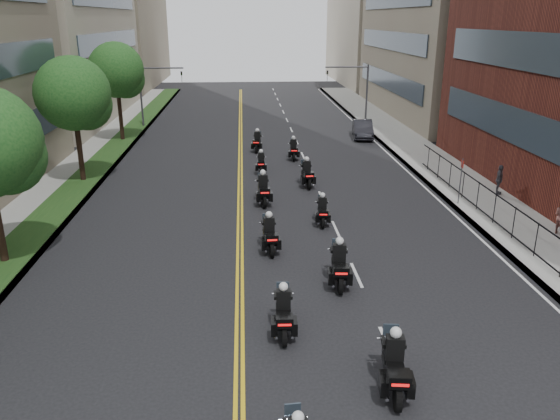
% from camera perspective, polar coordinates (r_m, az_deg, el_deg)
% --- Properties ---
extents(sidewalk_right, '(4.00, 90.00, 0.15)m').
position_cam_1_polar(sidewalk_right, '(38.07, 16.56, 4.00)').
color(sidewalk_right, gray).
rests_on(sidewalk_right, ground).
extents(sidewalk_left, '(4.00, 90.00, 0.15)m').
position_cam_1_polar(sidewalk_left, '(37.32, -20.62, 3.25)').
color(sidewalk_left, gray).
rests_on(sidewalk_left, ground).
extents(grass_strip, '(2.00, 90.00, 0.04)m').
position_cam_1_polar(grass_strip, '(37.07, -19.45, 3.44)').
color(grass_strip, '#163E16').
rests_on(grass_strip, sidewalk_left).
extents(iron_fence, '(0.05, 28.00, 1.50)m').
position_cam_1_polar(iron_fence, '(26.14, 24.19, -1.98)').
color(iron_fence, black).
rests_on(iron_fence, sidewalk_right).
extents(street_trees, '(4.40, 38.40, 7.98)m').
position_cam_1_polar(street_trees, '(30.04, -23.32, 9.16)').
color(street_trees, black).
rests_on(street_trees, ground).
extents(traffic_signal_right, '(4.09, 0.20, 5.60)m').
position_cam_1_polar(traffic_signal_right, '(52.84, 8.06, 12.75)').
color(traffic_signal_right, '#3F3F44').
rests_on(traffic_signal_right, ground).
extents(traffic_signal_left, '(4.09, 0.20, 5.60)m').
position_cam_1_polar(traffic_signal_left, '(52.42, -13.33, 12.38)').
color(traffic_signal_left, '#3F3F44').
rests_on(traffic_signal_left, ground).
extents(motorcycle_1, '(0.76, 2.55, 1.88)m').
position_cam_1_polar(motorcycle_1, '(15.71, 11.84, -15.75)').
color(motorcycle_1, black).
rests_on(motorcycle_1, ground).
extents(motorcycle_2, '(0.55, 2.37, 1.75)m').
position_cam_1_polar(motorcycle_2, '(17.86, 0.37, -10.81)').
color(motorcycle_2, black).
rests_on(motorcycle_2, ground).
extents(motorcycle_3, '(0.69, 2.55, 1.88)m').
position_cam_1_polar(motorcycle_3, '(21.02, 6.19, -5.86)').
color(motorcycle_3, black).
rests_on(motorcycle_3, ground).
extents(motorcycle_4, '(0.62, 2.40, 1.77)m').
position_cam_1_polar(motorcycle_4, '(23.87, -1.10, -2.68)').
color(motorcycle_4, black).
rests_on(motorcycle_4, ground).
extents(motorcycle_5, '(0.57, 2.14, 1.58)m').
position_cam_1_polar(motorcycle_5, '(27.08, 4.44, -0.18)').
color(motorcycle_5, black).
rests_on(motorcycle_5, ground).
extents(motorcycle_6, '(0.61, 2.56, 1.89)m').
position_cam_1_polar(motorcycle_6, '(29.94, -1.76, 2.05)').
color(motorcycle_6, black).
rests_on(motorcycle_6, ground).
extents(motorcycle_7, '(0.60, 2.45, 1.81)m').
position_cam_1_polar(motorcycle_7, '(33.15, 2.82, 3.71)').
color(motorcycle_7, black).
rests_on(motorcycle_7, ground).
extents(motorcycle_8, '(0.50, 2.09, 1.54)m').
position_cam_1_polar(motorcycle_8, '(36.15, -1.98, 4.88)').
color(motorcycle_8, black).
rests_on(motorcycle_8, ground).
extents(motorcycle_9, '(0.54, 2.29, 1.69)m').
position_cam_1_polar(motorcycle_9, '(39.61, 1.42, 6.27)').
color(motorcycle_9, black).
rests_on(motorcycle_9, ground).
extents(motorcycle_10, '(0.70, 2.35, 1.73)m').
position_cam_1_polar(motorcycle_10, '(42.13, -2.38, 7.09)').
color(motorcycle_10, black).
rests_on(motorcycle_10, ground).
extents(parked_sedan, '(2.16, 4.66, 1.48)m').
position_cam_1_polar(parked_sedan, '(47.49, 8.63, 8.36)').
color(parked_sedan, black).
rests_on(parked_sedan, ground).
extents(pedestrian_c, '(0.83, 1.07, 1.69)m').
position_cam_1_polar(pedestrian_c, '(33.49, 21.94, 2.96)').
color(pedestrian_c, '#414149').
rests_on(pedestrian_c, sidewalk_right).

